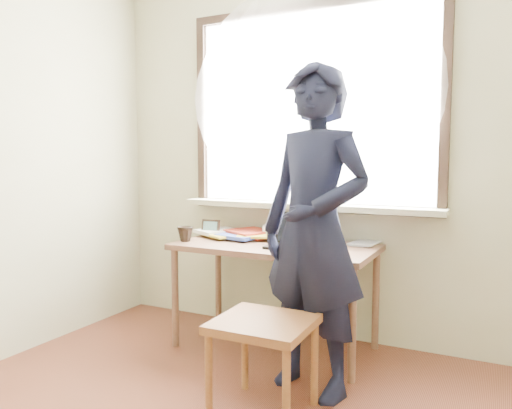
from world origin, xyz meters
The scene contains 12 objects.
room_shell centered at (-0.02, 0.20, 1.64)m, with size 3.52×4.02×2.61m.
desk centered at (-0.31, 1.63, 0.63)m, with size 1.30×0.65×0.70m.
laptop centered at (-0.15, 1.60, 0.75)m, with size 0.31×0.26×0.21m.
mug_white centered at (-0.43, 1.83, 0.75)m, with size 0.12×0.12×0.10m, color white.
mug_dark centered at (-0.90, 1.46, 0.75)m, with size 0.11×0.11×0.10m, color black.
mouse centered at (0.14, 1.53, 0.71)m, with size 0.09×0.06×0.03m, color black.
desk_clutter centered at (-0.52, 1.83, 0.72)m, with size 0.86×0.52×0.05m.
book_a centered at (-0.71, 1.82, 0.71)m, with size 0.19×0.25×0.02m, color white.
book_b centered at (0.14, 1.90, 0.71)m, with size 0.16×0.22×0.02m, color white.
picture_frame centered at (-0.87, 1.73, 0.75)m, with size 0.14×0.03×0.11m.
work_chair centered at (0.00, 0.83, 0.40)m, with size 0.47×0.45×0.47m.
person centered at (0.13, 1.17, 0.88)m, with size 0.64×0.42×1.76m, color black.
Camera 1 is at (1.03, -1.31, 1.27)m, focal length 35.00 mm.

